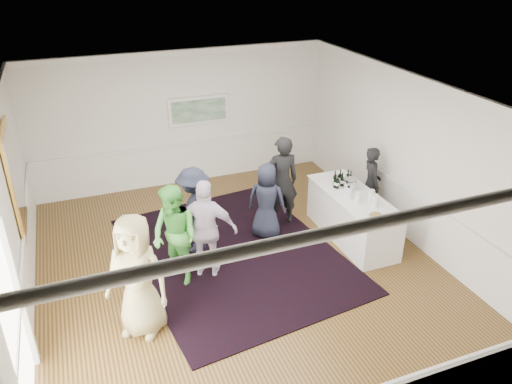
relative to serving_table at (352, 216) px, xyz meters
name	(u,v)px	position (x,y,z in m)	size (l,w,h in m)	color
floor	(240,269)	(-2.44, -0.23, -0.47)	(8.00, 8.00, 0.00)	brown
ceiling	(237,96)	(-2.44, -0.23, 2.73)	(7.00, 8.00, 0.02)	white
wall_left	(10,229)	(-5.94, -0.23, 1.13)	(0.02, 8.00, 3.20)	white
wall_right	(412,160)	(1.06, -0.23, 1.13)	(0.02, 8.00, 3.20)	white
wall_back	(182,119)	(-2.44, 3.77, 1.13)	(7.00, 0.02, 3.20)	white
wall_front	(370,355)	(-2.44, -4.23, 1.13)	(7.00, 0.02, 3.20)	white
wainscoting	(239,245)	(-2.44, -0.23, 0.03)	(7.00, 8.00, 1.00)	white
mirror	(15,180)	(-5.89, 1.07, 1.33)	(0.05, 1.25, 1.85)	#F4BB47
doorway	(10,321)	(-5.88, -2.13, 0.94)	(0.10, 1.78, 2.56)	white
landscape_painting	(199,110)	(-2.04, 3.72, 1.31)	(1.44, 0.06, 0.66)	white
area_rug	(234,254)	(-2.38, 0.25, -0.46)	(3.55, 4.65, 0.02)	black
serving_table	(352,216)	(0.00, 0.00, 0.00)	(0.88, 2.32, 0.94)	white
bartender	(371,183)	(0.76, 0.57, 0.33)	(0.59, 0.38, 1.61)	black
guest_tan	(137,276)	(-4.33, -1.18, 0.51)	(0.96, 0.63, 1.97)	tan
guest_green	(175,236)	(-3.55, -0.15, 0.42)	(0.87, 0.68, 1.80)	#5DD053
guest_lilac	(207,229)	(-3.00, -0.16, 0.44)	(1.07, 0.44, 1.82)	white
guest_dark_a	(194,210)	(-3.00, 0.69, 0.37)	(1.10, 0.63, 1.70)	#212537
guest_dark_b	(282,181)	(-1.07, 1.05, 0.49)	(0.70, 0.46, 1.92)	black
guest_navy	(267,201)	(-1.55, 0.68, 0.30)	(0.76, 0.49, 1.55)	#212537
wine_bottles	(342,178)	(-0.01, 0.47, 0.62)	(0.43, 0.26, 0.31)	black
juice_pitchers	(360,195)	(-0.03, -0.23, 0.59)	(0.46, 0.61, 0.24)	#60A83C
ice_bucket	(350,185)	(0.02, 0.23, 0.58)	(0.26, 0.26, 0.24)	silver
nut_bowl	(376,216)	(-0.11, -0.90, 0.50)	(0.25, 0.25, 0.08)	white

